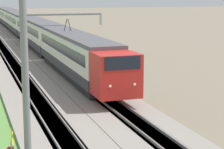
% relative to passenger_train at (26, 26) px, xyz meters
% --- Properties ---
extents(ballast_main, '(240.00, 4.40, 0.30)m').
position_rel_passenger_train_xyz_m(ballast_main, '(-9.90, 4.44, -2.21)').
color(ballast_main, gray).
rests_on(ballast_main, ground).
extents(ballast_adjacent, '(240.00, 4.40, 0.30)m').
position_rel_passenger_train_xyz_m(ballast_adjacent, '(-9.90, 0.00, -2.21)').
color(ballast_adjacent, gray).
rests_on(ballast_adjacent, ground).
extents(track_main, '(240.00, 1.57, 0.45)m').
position_rel_passenger_train_xyz_m(track_main, '(-9.90, 4.44, -2.20)').
color(track_main, '#4C4238').
rests_on(track_main, ground).
extents(track_adjacent, '(240.00, 1.57, 0.45)m').
position_rel_passenger_train_xyz_m(track_adjacent, '(-9.90, 0.00, -2.20)').
color(track_adjacent, '#4C4238').
rests_on(track_adjacent, ground).
extents(passenger_train, '(87.46, 2.86, 5.05)m').
position_rel_passenger_train_xyz_m(passenger_train, '(0.00, 0.00, 0.00)').
color(passenger_train, red).
rests_on(passenger_train, ground).
extents(catenary_mast_near, '(0.22, 2.56, 7.66)m').
position_rel_passenger_train_xyz_m(catenary_mast_near, '(-55.03, 7.02, 1.60)').
color(catenary_mast_near, slate).
rests_on(catenary_mast_near, ground).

